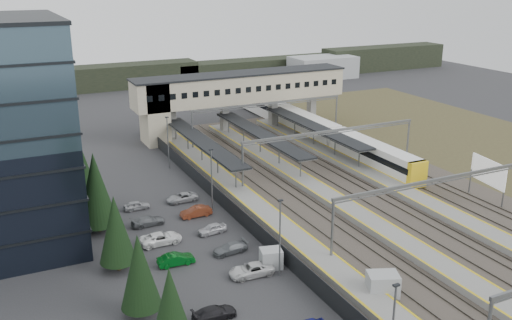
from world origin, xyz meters
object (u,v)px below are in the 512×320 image
train (305,124)px  billboard (488,173)px  footbridge (227,92)px  relay_cabin_far (271,258)px  relay_cabin_near (383,285)px

train → billboard: 37.83m
footbridge → relay_cabin_far: bearing=-108.0°
train → relay_cabin_far: bearing=-124.3°
relay_cabin_far → train: size_ratio=0.04×
relay_cabin_near → footbridge: bearing=81.2°
relay_cabin_far → footbridge: bearing=72.0°
relay_cabin_far → billboard: (33.29, 3.64, 2.86)m
train → billboard: size_ratio=9.50×
relay_cabin_far → train: 49.69m
train → billboard: billboard is taller
billboard → footbridge: bearing=111.6°
train → billboard: bearing=-81.9°
relay_cabin_far → train: bearing=55.7°
relay_cabin_near → relay_cabin_far: bearing=125.8°
relay_cabin_near → train: 54.69m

